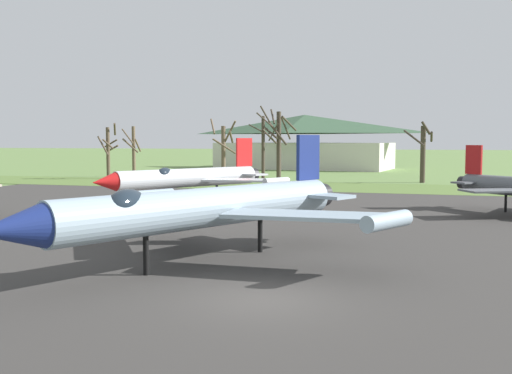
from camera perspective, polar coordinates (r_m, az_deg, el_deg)
The scene contains 13 objects.
ground_plane at distance 17.39m, azimuth 0.62°, elevation -11.09°, with size 600.00×600.00×0.00m, color #607F42.
asphalt_apron at distance 30.39m, azimuth 7.76°, elevation -4.32°, with size 74.69×45.27×0.05m, color #383533.
grass_verge_strip at distance 58.67m, azimuth 12.13°, elevation -0.11°, with size 134.69×12.00×0.06m, color #567334.
jet_fighter_front_left at distance 21.93m, azimuth -5.46°, elevation -2.01°, with size 13.10×14.91×4.94m.
jet_fighter_rear_left at distance 43.13m, azimuth -6.57°, elevation 0.95°, with size 12.02×13.74×4.89m.
info_placard_rear_left at distance 38.69m, azimuth -15.46°, elevation -1.74°, with size 0.53×0.34×0.91m.
bare_tree_far_left at distance 73.30m, azimuth -14.19°, elevation 3.52°, with size 2.38×2.37×6.82m.
bare_tree_left_of_center at distance 76.90m, azimuth -11.87°, elevation 3.55°, with size 2.55×2.07×6.53m.
bare_tree_center at distance 66.54m, azimuth -3.17°, elevation 3.72°, with size 3.53×3.26×7.21m.
bare_tree_right_of_center at distance 67.52m, azimuth 0.80°, elevation 4.29°, with size 3.32×3.45×8.66m.
bare_tree_far_right at distance 68.05m, azimuth 2.26°, elevation 4.42°, with size 3.67×2.85×8.37m.
bare_tree_backdrop_extra at distance 67.52m, azimuth 15.98°, elevation 3.41°, with size 3.17×3.11×6.82m.
visitor_building at distance 98.60m, azimuth 4.74°, elevation 4.42°, with size 30.77×17.00×9.00m.
Camera 1 is at (4.64, -16.09, 4.69)m, focal length 41.00 mm.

